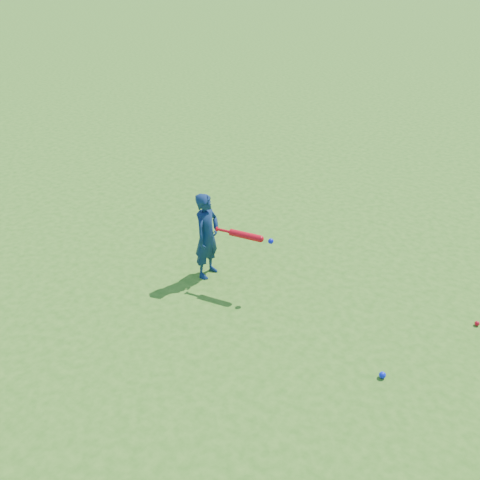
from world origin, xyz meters
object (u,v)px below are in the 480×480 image
Objects in this scene: ground_ball_blue at (382,375)px; bat_swing at (248,236)px; ground_ball_red at (477,323)px; child at (207,236)px.

bat_swing is (-2.19, 0.61, 0.76)m from ground_ball_blue.
ground_ball_red is at bearing 67.77° from ground_ball_blue.
child is 0.66m from bat_swing.
ground_ball_red is (3.45, 0.98, -0.59)m from child.
ground_ball_blue is (2.83, -0.55, -0.59)m from child.
ground_ball_red is 1.65m from ground_ball_blue.
bat_swing is at bearing -161.84° from ground_ball_red.
ground_ball_blue is 2.40m from bat_swing.
child is 16.27× the size of ground_ball_blue.
child reaches higher than ground_ball_red.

